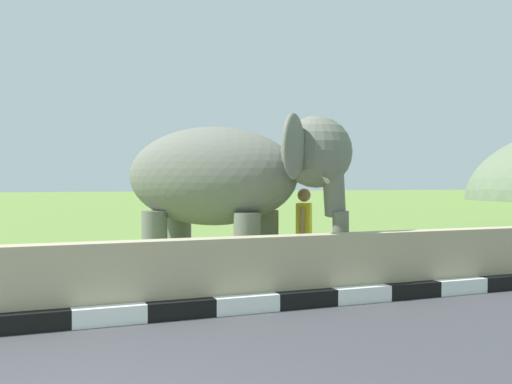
% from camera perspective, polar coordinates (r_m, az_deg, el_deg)
% --- Properties ---
extents(barrier_parapet, '(28.00, 0.36, 1.00)m').
position_cam_1_polar(barrier_parapet, '(7.98, -7.15, -8.15)').
color(barrier_parapet, tan).
rests_on(barrier_parapet, ground_plane).
extents(elephant, '(3.88, 3.79, 2.83)m').
position_cam_1_polar(elephant, '(9.99, -2.51, 1.35)').
color(elephant, slate).
rests_on(elephant, ground_plane).
extents(person_handler, '(0.42, 0.58, 1.66)m').
position_cam_1_polar(person_handler, '(10.23, 4.68, -3.74)').
color(person_handler, navy).
rests_on(person_handler, ground_plane).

